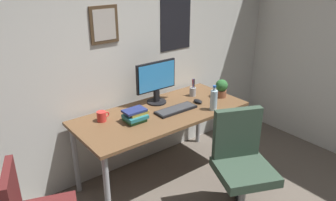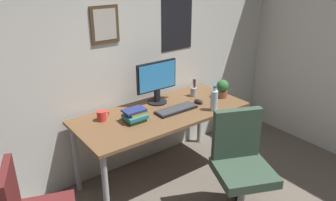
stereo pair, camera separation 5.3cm
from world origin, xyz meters
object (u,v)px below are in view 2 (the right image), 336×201
object	(u,v)px
keyboard	(176,110)
coffee_mug_near	(102,116)
book_stack_left	(135,115)
monitor	(157,80)
water_bottle	(214,100)
pen_cup	(194,91)
potted_plant	(222,88)
computer_mouse	(199,102)
office_chair	(241,160)

from	to	relation	value
keyboard	coffee_mug_near	size ratio (longest dim) A/B	3.51
book_stack_left	keyboard	bearing A→B (deg)	-7.28
monitor	coffee_mug_near	world-z (taller)	monitor
coffee_mug_near	book_stack_left	size ratio (longest dim) A/B	0.56
coffee_mug_near	book_stack_left	bearing A→B (deg)	-37.00
keyboard	water_bottle	world-z (taller)	water_bottle
monitor	pen_cup	xyz separation A→B (m)	(0.42, -0.09, -0.19)
coffee_mug_near	book_stack_left	world-z (taller)	book_stack_left
keyboard	coffee_mug_near	bearing A→B (deg)	160.58
coffee_mug_near	potted_plant	size ratio (longest dim) A/B	0.63
computer_mouse	keyboard	bearing A→B (deg)	-178.02
monitor	computer_mouse	xyz separation A→B (m)	(0.33, -0.27, -0.22)
pen_cup	book_stack_left	bearing A→B (deg)	-170.62
monitor	pen_cup	world-z (taller)	monitor
water_bottle	pen_cup	bearing A→B (deg)	77.89
monitor	office_chair	bearing A→B (deg)	-82.39
pen_cup	computer_mouse	bearing A→B (deg)	-116.09
water_bottle	pen_cup	distance (m)	0.41
keyboard	potted_plant	distance (m)	0.62
office_chair	keyboard	distance (m)	0.80
office_chair	keyboard	xyz separation A→B (m)	(-0.11, 0.75, 0.23)
keyboard	computer_mouse	size ratio (longest dim) A/B	3.91
monitor	book_stack_left	bearing A→B (deg)	-150.69
monitor	book_stack_left	xyz separation A→B (m)	(-0.40, -0.23, -0.18)
computer_mouse	potted_plant	bearing A→B (deg)	-5.12
office_chair	potted_plant	xyz separation A→B (m)	(0.50, 0.74, 0.32)
keyboard	potted_plant	xyz separation A→B (m)	(0.61, -0.02, 0.09)
office_chair	monitor	bearing A→B (deg)	97.61
potted_plant	coffee_mug_near	bearing A→B (deg)	168.76
monitor	pen_cup	bearing A→B (deg)	-12.32
keyboard	coffee_mug_near	distance (m)	0.72
coffee_mug_near	pen_cup	size ratio (longest dim) A/B	0.61
water_bottle	book_stack_left	bearing A→B (deg)	160.29
keyboard	pen_cup	world-z (taller)	pen_cup
water_bottle	potted_plant	world-z (taller)	water_bottle
monitor	computer_mouse	distance (m)	0.48
computer_mouse	pen_cup	world-z (taller)	pen_cup
monitor	computer_mouse	size ratio (longest dim) A/B	4.18
potted_plant	book_stack_left	distance (m)	1.05
keyboard	water_bottle	bearing A→B (deg)	-34.52
monitor	computer_mouse	world-z (taller)	monitor
pen_cup	coffee_mug_near	bearing A→B (deg)	177.47
monitor	keyboard	size ratio (longest dim) A/B	1.07
office_chair	potted_plant	world-z (taller)	office_chair
office_chair	coffee_mug_near	size ratio (longest dim) A/B	7.75
office_chair	book_stack_left	size ratio (longest dim) A/B	4.35
water_bottle	potted_plant	size ratio (longest dim) A/B	1.29
book_stack_left	coffee_mug_near	bearing A→B (deg)	143.00
potted_plant	keyboard	bearing A→B (deg)	178.37
book_stack_left	computer_mouse	bearing A→B (deg)	-3.51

